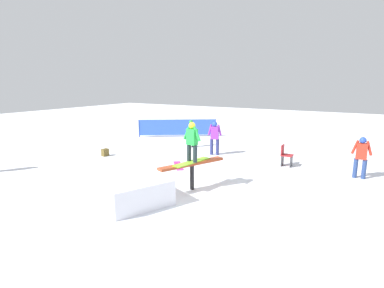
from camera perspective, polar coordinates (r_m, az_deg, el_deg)
name	(u,v)px	position (r m, az deg, el deg)	size (l,w,h in m)	color
ground_plane	(192,189)	(9.84, 0.00, -8.60)	(60.00, 60.00, 0.00)	white
rail_feature	(192,167)	(9.60, 0.00, -4.35)	(2.33, 1.20, 0.90)	black
snow_kicker_ramp	(135,192)	(8.74, -10.87, -8.93)	(1.80, 1.50, 0.73)	white
main_rider_on_rail	(192,143)	(9.42, 0.00, 0.14)	(1.53, 0.71, 1.29)	#88D429
bystander_blue	(191,132)	(15.87, -0.20, 2.30)	(0.59, 0.30, 1.46)	#282527
bystander_purple	(215,136)	(14.23, 4.34, 1.49)	(0.32, 0.66, 1.60)	navy
bystander_red	(361,155)	(12.28, 29.53, -1.89)	(0.23, 0.68, 1.52)	navy
loose_snowboard_magenta	(178,166)	(12.47, -2.63, -4.14)	(1.34, 0.28, 0.02)	#D72B97
folding_chair	(286,156)	(12.96, 17.43, -2.22)	(0.44, 0.44, 0.88)	#3F3F44
backpack_on_snow	(105,152)	(14.66, -16.23, -1.55)	(0.30, 0.22, 0.34)	brown
safety_fence	(178,127)	(19.00, -2.77, 3.19)	(2.78, 4.06, 1.10)	blue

